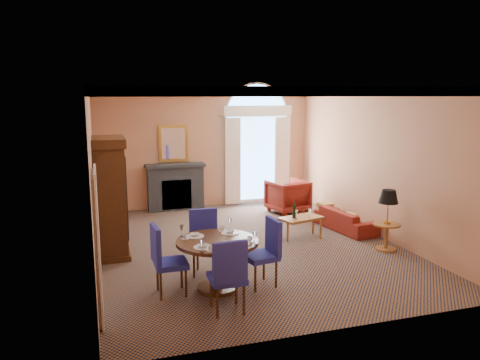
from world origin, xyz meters
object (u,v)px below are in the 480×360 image
object	(u,v)px
side_table	(388,212)
coffee_table	(301,218)
sofa	(346,220)
armchair	(287,196)
dining_table	(217,253)
armoire	(109,199)

from	to	relation	value
side_table	coffee_table	bearing A→B (deg)	136.46
sofa	side_table	world-z (taller)	side_table
sofa	armchair	distance (m)	2.05
dining_table	armchair	distance (m)	5.32
armchair	coffee_table	xyz separation A→B (m)	(-0.62, -2.20, 0.00)
dining_table	sofa	bearing A→B (deg)	33.07
armoire	coffee_table	xyz separation A→B (m)	(4.00, -0.14, -0.68)
dining_table	coffee_table	size ratio (longest dim) A/B	1.29
side_table	armoire	bearing A→B (deg)	165.30
sofa	armchair	xyz separation A→B (m)	(-0.65, 1.94, 0.19)
dining_table	armchair	world-z (taller)	dining_table
side_table	armchair	bearing A→B (deg)	101.48
armchair	side_table	xyz separation A→B (m)	(0.70, -3.46, 0.36)
dining_table	sofa	xyz separation A→B (m)	(3.71, 2.41, -0.37)
sofa	coffee_table	xyz separation A→B (m)	(-1.27, -0.26, 0.19)
dining_table	side_table	distance (m)	3.86
coffee_table	armchair	bearing A→B (deg)	58.57
dining_table	side_table	xyz separation A→B (m)	(3.76, 0.89, 0.18)
sofa	side_table	xyz separation A→B (m)	(0.05, -1.52, 0.55)
dining_table	armchair	bearing A→B (deg)	54.93
coffee_table	armoire	bearing A→B (deg)	162.27
coffee_table	side_table	world-z (taller)	side_table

